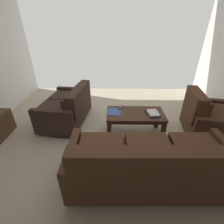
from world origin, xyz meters
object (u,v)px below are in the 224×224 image
at_px(loveseat_near, 68,107).
at_px(book_stack, 153,113).
at_px(sofa_main, 151,164).
at_px(armchair_side, 208,119).
at_px(loose_magazine, 114,112).
at_px(coffee_table, 135,116).
at_px(tv_remote, 121,108).

relative_size(loveseat_near, book_stack, 4.00).
relative_size(sofa_main, book_stack, 6.31).
height_order(armchair_side, loose_magazine, armchair_side).
height_order(loveseat_near, coffee_table, loveseat_near).
relative_size(coffee_table, tv_remote, 6.42).
bearing_deg(sofa_main, coffee_table, -86.52).
bearing_deg(book_stack, loveseat_near, -15.47).
relative_size(loveseat_near, armchair_side, 1.27).
bearing_deg(loveseat_near, sofa_main, 133.11).
bearing_deg(book_stack, sofa_main, 77.49).
distance_m(book_stack, loose_magazine, 0.70).
xyz_separation_m(book_stack, tv_remote, (0.57, -0.21, -0.01)).
distance_m(armchair_side, loose_magazine, 1.73).
height_order(loveseat_near, tv_remote, loveseat_near).
relative_size(coffee_table, book_stack, 3.18).
relative_size(armchair_side, tv_remote, 6.34).
bearing_deg(loose_magazine, loveseat_near, 168.01).
relative_size(armchair_side, loose_magazine, 3.68).
bearing_deg(coffee_table, tv_remote, -34.01).
bearing_deg(coffee_table, loveseat_near, -17.30).
height_order(coffee_table, book_stack, book_stack).
distance_m(loveseat_near, tv_remote, 1.15).
distance_m(coffee_table, loose_magazine, 0.40).
bearing_deg(loose_magazine, armchair_side, 7.81).
relative_size(loveseat_near, loose_magazine, 4.69).
height_order(book_stack, loose_magazine, book_stack).
bearing_deg(armchair_side, loose_magazine, -1.87).
height_order(sofa_main, coffee_table, sofa_main).
xyz_separation_m(loveseat_near, coffee_table, (-1.37, 0.43, 0.04)).
distance_m(coffee_table, book_stack, 0.32).
relative_size(book_stack, tv_remote, 2.02).
relative_size(armchair_side, book_stack, 3.14).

